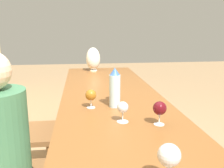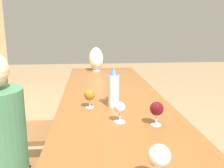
% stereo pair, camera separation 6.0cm
% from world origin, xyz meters
% --- Properties ---
extents(dining_table, '(2.95, 0.80, 0.74)m').
position_xyz_m(dining_table, '(0.00, 0.00, 0.67)').
color(dining_table, brown).
rests_on(dining_table, ground_plane).
extents(water_bottle, '(0.08, 0.08, 0.28)m').
position_xyz_m(water_bottle, '(-0.21, 0.01, 0.88)').
color(water_bottle, '#ADCCD6').
rests_on(water_bottle, dining_table).
extents(water_tumbler, '(0.07, 0.07, 0.09)m').
position_xyz_m(water_tumbler, '(-0.05, 0.00, 0.79)').
color(water_tumbler, silver).
rests_on(water_tumbler, dining_table).
extents(vase, '(0.17, 0.17, 0.29)m').
position_xyz_m(vase, '(1.26, 0.09, 0.89)').
color(vase, silver).
rests_on(vase, dining_table).
extents(wine_glass_1, '(0.08, 0.08, 0.15)m').
position_xyz_m(wine_glass_1, '(-1.11, -0.05, 0.85)').
color(wine_glass_1, silver).
rests_on(wine_glass_1, dining_table).
extents(wine_glass_2, '(0.08, 0.08, 0.14)m').
position_xyz_m(wine_glass_2, '(-0.57, -0.19, 0.84)').
color(wine_glass_2, silver).
rests_on(wine_glass_2, dining_table).
extents(wine_glass_3, '(0.08, 0.08, 0.13)m').
position_xyz_m(wine_glass_3, '(-0.21, 0.18, 0.83)').
color(wine_glass_3, silver).
rests_on(wine_glass_3, dining_table).
extents(wine_glass_4, '(0.07, 0.07, 0.12)m').
position_xyz_m(wine_glass_4, '(-0.50, 0.01, 0.83)').
color(wine_glass_4, silver).
rests_on(wine_glass_4, dining_table).
extents(chair_far, '(0.44, 0.44, 0.99)m').
position_xyz_m(chair_far, '(0.12, 0.77, 0.51)').
color(chair_far, brown).
rests_on(chair_far, ground_plane).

